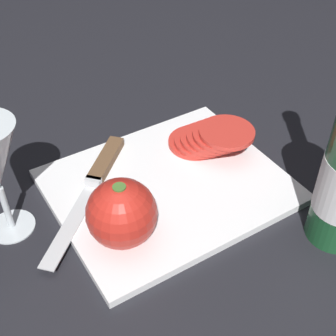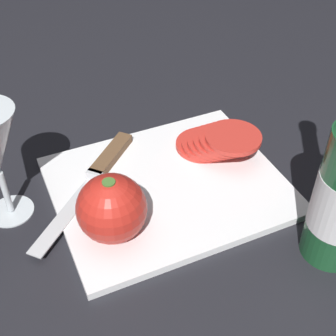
{
  "view_description": "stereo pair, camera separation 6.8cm",
  "coord_description": "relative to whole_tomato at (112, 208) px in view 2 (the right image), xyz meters",
  "views": [
    {
      "loc": [
        -0.2,
        -0.43,
        0.49
      ],
      "look_at": [
        0.07,
        0.01,
        0.04
      ],
      "focal_mm": 50.0,
      "sensor_mm": 36.0,
      "label": 1
    },
    {
      "loc": [
        -0.14,
        -0.46,
        0.49
      ],
      "look_at": [
        0.07,
        0.01,
        0.04
      ],
      "focal_mm": 50.0,
      "sensor_mm": 36.0,
      "label": 2
    }
  ],
  "objects": [
    {
      "name": "whole_tomato",
      "position": [
        0.0,
        0.0,
        0.0
      ],
      "size": [
        0.09,
        0.09,
        0.09
      ],
      "color": "red",
      "rests_on": "cutting_board"
    },
    {
      "name": "tomato_slice_stack_near",
      "position": [
        0.21,
        0.09,
        -0.02
      ],
      "size": [
        0.12,
        0.13,
        0.04
      ],
      "color": "red",
      "rests_on": "cutting_board"
    },
    {
      "name": "ground_plane",
      "position": [
        0.04,
        0.05,
        -0.06
      ],
      "size": [
        3.0,
        3.0,
        0.0
      ],
      "primitive_type": "plane",
      "color": "black"
    },
    {
      "name": "cutting_board",
      "position": [
        0.1,
        0.06,
        -0.05
      ],
      "size": [
        0.33,
        0.28,
        0.01
      ],
      "color": "white",
      "rests_on": "ground_plane"
    },
    {
      "name": "knife",
      "position": [
        0.03,
        0.13,
        -0.04
      ],
      "size": [
        0.21,
        0.2,
        0.01
      ],
      "rotation": [
        0.0,
        0.0,
        3.89
      ],
      "color": "silver",
      "rests_on": "cutting_board"
    }
  ]
}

